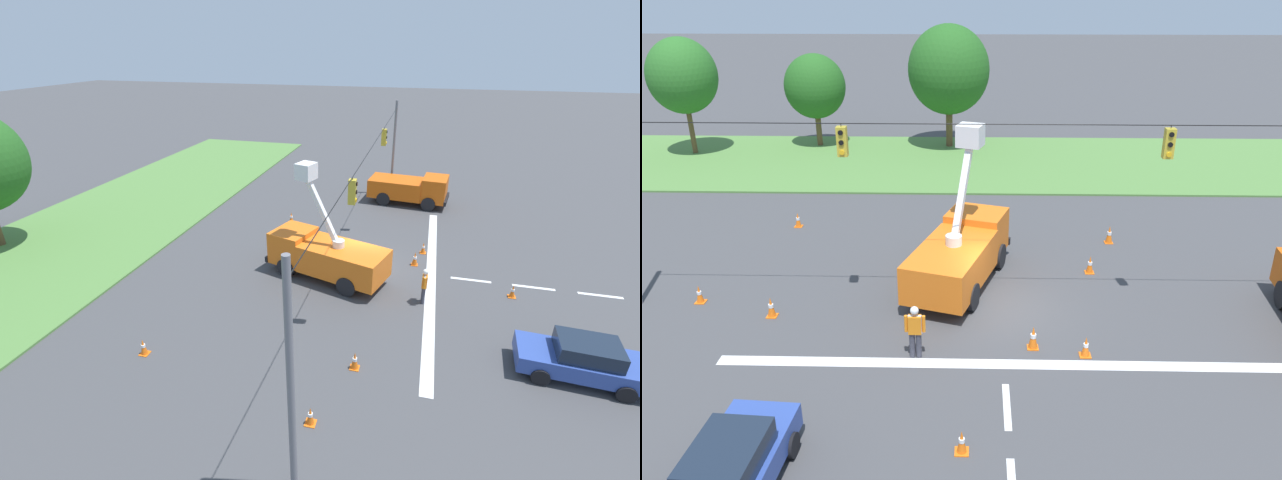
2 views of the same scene
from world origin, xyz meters
The scene contains 16 objects.
ground_plane centered at (0.00, 0.00, 0.00)m, with size 200.00×200.00×0.00m, color #424244.
grass_verge centered at (0.00, 18.00, 0.05)m, with size 56.00×12.00×0.10m, color #517F3D.
lane_markings centered at (0.00, -4.93, 0.00)m, with size 17.60×15.25×0.01m.
signal_gantry centered at (0.00, 0.00, 4.25)m, with size 26.20×0.33×7.20m.
utility_truck_bucket_lift centered at (-1.47, 1.94, 1.34)m, with size 4.08×6.66×5.89m.
utility_truck_support_near centered at (10.91, -1.58, 1.18)m, with size 3.13×6.04×2.21m.
sedan_blue centered at (-6.33, -8.77, 0.79)m, with size 2.13×4.40×1.56m.
road_worker centered at (-2.73, -3.09, 1.00)m, with size 0.65×0.26×1.77m.
traffic_cone_foreground_left centered at (-9.20, 7.38, 0.34)m, with size 0.36×0.36×0.69m.
traffic_cone_foreground_right centered at (3.62, 2.87, 0.35)m, with size 0.36×0.36×0.72m.
traffic_cone_mid_left centered at (-7.95, -0.78, 0.36)m, with size 0.36×0.36×0.73m.
traffic_cone_mid_right centered at (0.94, -2.53, 0.39)m, with size 0.36×0.36×0.78m.
traffic_cone_near_bucket centered at (4.94, 5.85, 0.39)m, with size 0.36×0.36×0.79m.
traffic_cone_lane_edge_a centered at (-1.20, -7.25, 0.32)m, with size 0.36×0.36×0.66m.
traffic_cone_lane_edge_b centered at (2.54, -2.93, 0.33)m, with size 0.36×0.36×0.68m.
traffic_cone_far_left centered at (-10.84, 0.14, 0.33)m, with size 0.36×0.36×0.67m.
Camera 1 is at (-20.44, -2.63, 11.20)m, focal length 24.00 mm.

